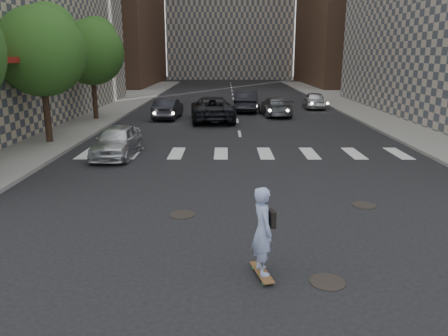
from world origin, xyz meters
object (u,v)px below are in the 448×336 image
object	(u,v)px
traffic_car_d	(314,100)
traffic_car_a	(168,109)
tree_c	(92,49)
tree_b	(42,47)
traffic_car_c	(212,109)
skateboarder	(263,231)
silver_sedan	(117,141)
traffic_car_e	(246,101)
traffic_car_b	(275,106)

from	to	relation	value
traffic_car_d	traffic_car_a	bearing A→B (deg)	33.09
tree_c	tree_b	bearing A→B (deg)	-90.00
traffic_car_c	skateboarder	bearing A→B (deg)	89.17
tree_b	silver_sedan	distance (m)	6.25
traffic_car_a	silver_sedan	bearing A→B (deg)	90.10
silver_sedan	traffic_car_e	size ratio (longest dim) A/B	0.82
skateboarder	traffic_car_e	bearing A→B (deg)	74.26
skateboarder	traffic_car_b	size ratio (longest dim) A/B	0.40
tree_c	skateboarder	size ratio (longest dim) A/B	3.51
tree_b	traffic_car_a	world-z (taller)	tree_b
tree_c	traffic_car_a	world-z (taller)	tree_c
tree_c	skateboarder	bearing A→B (deg)	-66.30
traffic_car_e	traffic_car_d	bearing A→B (deg)	-156.92
tree_c	silver_sedan	bearing A→B (deg)	-69.84
traffic_car_c	traffic_car_d	size ratio (longest dim) A/B	1.46
traffic_car_d	skateboarder	bearing A→B (deg)	82.45
tree_b	skateboarder	xyz separation A→B (m)	(9.39, -13.39, -3.66)
skateboarder	traffic_car_d	xyz separation A→B (m)	(6.56, 28.13, -0.30)
skateboarder	silver_sedan	size ratio (longest dim) A/B	0.47
traffic_car_a	tree_b	bearing A→B (deg)	65.84
silver_sedan	traffic_car_b	world-z (taller)	silver_sedan
skateboarder	traffic_car_d	distance (m)	28.88
traffic_car_c	tree_b	bearing A→B (deg)	39.71
traffic_car_a	traffic_car_e	xyz separation A→B (m)	(5.61, 4.01, 0.11)
silver_sedan	traffic_car_e	world-z (taller)	traffic_car_e
skateboarder	silver_sedan	bearing A→B (deg)	103.33
traffic_car_c	traffic_car_d	xyz separation A→B (m)	(8.19, 6.99, -0.13)
silver_sedan	traffic_car_d	distance (m)	21.22
silver_sedan	traffic_car_b	xyz separation A→B (m)	(8.30, 13.11, -0.01)
tree_c	silver_sedan	size ratio (longest dim) A/B	1.65
silver_sedan	traffic_car_a	bearing A→B (deg)	88.48
silver_sedan	traffic_car_c	size ratio (longest dim) A/B	0.68
tree_b	traffic_car_a	size ratio (longest dim) A/B	1.57
silver_sedan	traffic_car_d	xyz separation A→B (m)	(12.00, 17.50, 0.00)
traffic_car_d	silver_sedan	bearing A→B (deg)	61.15
traffic_car_a	traffic_car_d	bearing A→B (deg)	-148.83
traffic_car_c	traffic_car_e	world-z (taller)	traffic_car_c
tree_c	traffic_car_b	world-z (taller)	tree_c
tree_c	traffic_car_b	xyz separation A→B (m)	(12.26, 2.34, -3.97)
tree_b	traffic_car_d	size ratio (longest dim) A/B	1.64
tree_c	traffic_car_a	xyz separation A→B (m)	(4.68, 0.86, -3.95)
tree_b	traffic_car_c	distance (m)	11.62
tree_c	traffic_car_d	size ratio (longest dim) A/B	1.64
traffic_car_e	tree_b	bearing A→B (deg)	56.22
tree_b	traffic_car_b	bearing A→B (deg)	40.15
tree_c	silver_sedan	xyz separation A→B (m)	(3.95, -10.77, -3.97)
traffic_car_b	silver_sedan	bearing A→B (deg)	52.43
traffic_car_d	tree_c	bearing A→B (deg)	28.47
skateboarder	traffic_car_b	distance (m)	23.91
tree_b	tree_c	bearing A→B (deg)	90.00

